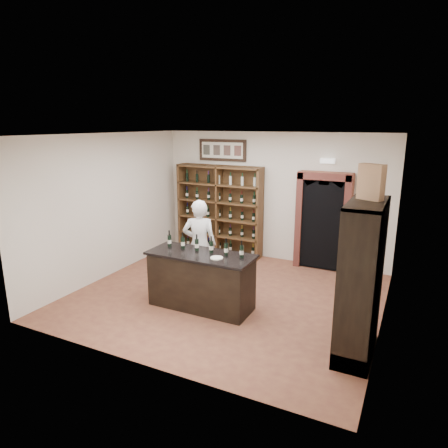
{
  "coord_description": "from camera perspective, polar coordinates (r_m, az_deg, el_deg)",
  "views": [
    {
      "loc": [
        3.05,
        -6.32,
        3.2
      ],
      "look_at": [
        -0.19,
        0.3,
        1.32
      ],
      "focal_mm": 32.0,
      "sensor_mm": 36.0,
      "label": 1
    }
  ],
  "objects": [
    {
      "name": "counter_bottle_2",
      "position": [
        7.06,
        -3.91,
        -2.97
      ],
      "size": [
        0.07,
        0.07,
        0.3
      ],
      "color": "black",
      "rests_on": "tasting_counter"
    },
    {
      "name": "side_cabinet",
      "position": [
        5.97,
        19.05,
        -10.74
      ],
      "size": [
        0.48,
        1.2,
        2.2
      ],
      "color": "black",
      "rests_on": "ground"
    },
    {
      "name": "wine_crate",
      "position": [
        5.63,
        20.29,
        5.65
      ],
      "size": [
        0.36,
        0.27,
        0.48
      ],
      "primitive_type": "cube",
      "rotation": [
        0.0,
        0.0,
        -0.43
      ],
      "color": "tan",
      "rests_on": "side_cabinet"
    },
    {
      "name": "framed_picture",
      "position": [
        9.83,
        -0.23,
        10.5
      ],
      "size": [
        1.25,
        0.04,
        0.52
      ],
      "primitive_type": "cube",
      "color": "black",
      "rests_on": "wall_back"
    },
    {
      "name": "wall_left",
      "position": [
        8.74,
        -16.14,
        2.51
      ],
      "size": [
        0.04,
        5.0,
        3.0
      ],
      "primitive_type": "cube",
      "color": "silver",
      "rests_on": "ground"
    },
    {
      "name": "arched_doorway",
      "position": [
        9.07,
        13.97,
        0.72
      ],
      "size": [
        1.17,
        0.35,
        2.17
      ],
      "color": "black",
      "rests_on": "ground"
    },
    {
      "name": "wine_shelf",
      "position": [
        9.91,
        -0.57,
        2.05
      ],
      "size": [
        2.2,
        0.38,
        2.2
      ],
      "color": "brown",
      "rests_on": "ground"
    },
    {
      "name": "shopkeeper",
      "position": [
        7.77,
        -3.52,
        -3.0
      ],
      "size": [
        0.76,
        0.64,
        1.79
      ],
      "primitive_type": "imported",
      "rotation": [
        0.0,
        0.0,
        3.52
      ],
      "color": "silver",
      "rests_on": "ground"
    },
    {
      "name": "counter_bottle_3",
      "position": [
        6.93,
        -1.84,
        -3.28
      ],
      "size": [
        0.07,
        0.07,
        0.3
      ],
      "color": "black",
      "rests_on": "tasting_counter"
    },
    {
      "name": "plate",
      "position": [
        6.68,
        -1.05,
        -4.86
      ],
      "size": [
        0.21,
        0.21,
        0.02
      ],
      "primitive_type": "cylinder",
      "color": "silver",
      "rests_on": "tasting_counter"
    },
    {
      "name": "emergency_light",
      "position": [
        8.96,
        14.59,
        8.72
      ],
      "size": [
        0.3,
        0.1,
        0.1
      ],
      "primitive_type": "cube",
      "color": "white",
      "rests_on": "wall_back"
    },
    {
      "name": "tasting_counter",
      "position": [
        7.11,
        -3.27,
        -8.1
      ],
      "size": [
        1.88,
        0.78,
        1.0
      ],
      "color": "black",
      "rests_on": "ground"
    },
    {
      "name": "wall_right",
      "position": [
        6.55,
        22.56,
        -1.87
      ],
      "size": [
        0.04,
        5.0,
        3.0
      ],
      "primitive_type": "cube",
      "color": "silver",
      "rests_on": "ground"
    },
    {
      "name": "wall_back",
      "position": [
        9.48,
        6.93,
        3.86
      ],
      "size": [
        5.5,
        0.04,
        3.0
      ],
      "primitive_type": "cube",
      "color": "silver",
      "rests_on": "ground"
    },
    {
      "name": "counter_bottle_5",
      "position": [
        6.69,
        2.53,
        -3.94
      ],
      "size": [
        0.07,
        0.07,
        0.3
      ],
      "color": "black",
      "rests_on": "tasting_counter"
    },
    {
      "name": "floor",
      "position": [
        7.71,
        0.31,
        -10.23
      ],
      "size": [
        5.5,
        5.5,
        0.0
      ],
      "primitive_type": "plane",
      "color": "brown",
      "rests_on": "ground"
    },
    {
      "name": "counter_bottle_4",
      "position": [
        6.81,
        0.31,
        -3.61
      ],
      "size": [
        0.07,
        0.07,
        0.3
      ],
      "color": "black",
      "rests_on": "tasting_counter"
    },
    {
      "name": "counter_bottle_1",
      "position": [
        7.21,
        -5.89,
        -2.66
      ],
      "size": [
        0.07,
        0.07,
        0.3
      ],
      "color": "black",
      "rests_on": "tasting_counter"
    },
    {
      "name": "ceiling",
      "position": [
        7.02,
        0.35,
        12.66
      ],
      "size": [
        5.5,
        5.5,
        0.0
      ],
      "primitive_type": "plane",
      "rotation": [
        3.14,
        0.0,
        0.0
      ],
      "color": "white",
      "rests_on": "wall_back"
    },
    {
      "name": "counter_bottle_0",
      "position": [
        7.36,
        -7.8,
        -2.36
      ],
      "size": [
        0.07,
        0.07,
        0.3
      ],
      "color": "black",
      "rests_on": "tasting_counter"
    }
  ]
}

